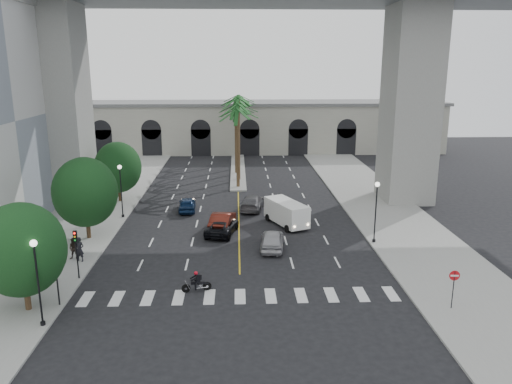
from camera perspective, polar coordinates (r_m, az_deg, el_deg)
name	(u,v)px	position (r m, az deg, el deg)	size (l,w,h in m)	color
ground	(240,286)	(34.68, -1.85, -10.74)	(140.00, 140.00, 0.00)	black
sidewalk_left	(83,221)	(50.88, -19.15, -3.15)	(8.00, 100.00, 0.15)	gray
sidewalk_right	(391,217)	(50.95, 15.16, -2.82)	(8.00, 100.00, 0.15)	gray
median	(238,170)	(70.92, -2.08, 2.50)	(2.00, 24.00, 0.20)	gray
pier_building	(237,126)	(87.02, -2.14, 7.51)	(71.00, 10.50, 8.50)	#B5B2A2
bridge	(270,26)	(53.64, 1.65, 18.45)	(75.00, 13.00, 26.00)	gray
palm_a	(238,113)	(59.66, -2.12, 8.99)	(3.20, 3.20, 10.30)	#47331E
palm_b	(238,108)	(63.62, -2.04, 9.58)	(3.20, 3.20, 10.60)	#47331E
palm_c	(236,109)	(67.64, -2.31, 9.47)	(3.20, 3.20, 10.10)	#47331E
palm_d	(238,101)	(71.57, -2.03, 10.34)	(3.20, 3.20, 10.90)	#47331E
palm_e	(237,102)	(75.59, -2.23, 10.21)	(3.20, 3.20, 10.40)	#47331E
palm_f	(238,99)	(79.56, -2.02, 10.62)	(3.20, 3.20, 10.70)	#47331E
street_tree_near	(21,250)	(32.97, -25.23, -5.99)	(5.20, 5.20, 6.89)	#382616
street_tree_mid	(85,192)	(44.61, -18.94, -0.03)	(5.44, 5.44, 7.21)	#382616
street_tree_far	(118,167)	(55.98, -15.50, 2.73)	(5.04, 5.04, 6.68)	#382616
lamp_post_left_near	(37,276)	(30.93, -23.72, -8.74)	(0.40, 0.40, 5.35)	black
lamp_post_left_far	(121,187)	(50.06, -15.18, 0.61)	(0.40, 0.40, 5.35)	black
lamp_post_right	(376,207)	(42.62, 13.55, -1.67)	(0.40, 0.40, 5.35)	black
traffic_signal_near	(56,270)	(33.31, -21.90, -8.22)	(0.25, 0.18, 3.65)	black
traffic_signal_far	(76,246)	(36.83, -19.87, -5.87)	(0.25, 0.18, 3.65)	black
motorcycle_rider	(197,282)	(33.95, -6.72, -10.20)	(1.98, 0.62, 1.44)	black
car_a	(272,239)	(41.07, 1.88, -5.45)	(1.86, 4.63, 1.58)	#A1A0A5
car_b	(222,221)	(45.74, -3.85, -3.31)	(1.77, 5.07, 1.67)	#4E170F
car_c	(222,227)	(44.64, -3.89, -3.97)	(2.25, 4.87, 1.35)	black
car_d	(253,202)	(51.99, -0.36, -1.18)	(2.12, 5.21, 1.51)	#5A585D
car_e	(187,204)	(51.88, -7.88, -1.40)	(1.69, 4.21, 1.43)	#0F2447
cargo_van	(287,212)	(46.81, 3.52, -2.33)	(4.00, 5.70, 2.28)	white
pedestrian_a	(80,249)	(40.34, -19.51, -6.21)	(0.69, 0.46, 1.90)	black
pedestrian_b	(74,249)	(40.93, -20.06, -6.10)	(0.83, 0.65, 1.71)	black
do_not_enter_sign	(454,282)	(33.05, 21.68, -9.50)	(0.65, 0.08, 2.64)	black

